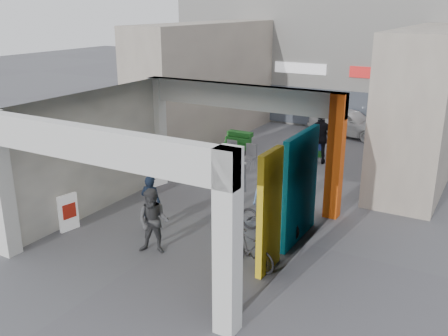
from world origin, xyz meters
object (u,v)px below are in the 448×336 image
Objects in this scene: man_elderly at (267,194)px; white_van at (349,122)px; man_crates at (321,138)px; bicycle_rear at (250,249)px; border_collie at (217,218)px; man_back_turned at (153,221)px; bicycle_front at (269,218)px; cafe_set at (230,161)px; produce_stand at (238,144)px; man_with_dog at (151,203)px.

man_elderly is 0.41× the size of white_van.
man_elderly reaches higher than white_van.
man_crates reaches higher than bicycle_rear.
bicycle_rear is at bearing -40.93° from border_collie.
bicycle_front is (1.99, 2.25, -0.34)m from man_back_turned.
man_back_turned is 1.10× the size of bicycle_rear.
produce_stand is at bearing 110.47° from cafe_set.
produce_stand is 0.70× the size of bicycle_front.
man_with_dog is 0.96× the size of man_back_turned.
man_elderly reaches higher than bicycle_rear.
cafe_set is 4.96m from border_collie.
white_van is (-0.28, 4.64, -0.36)m from man_crates.
produce_stand is 9.32m from bicycle_rear.
border_collie is 2.25m from bicycle_rear.
bicycle_rear is at bearing 163.10° from man_with_dog.
bicycle_front is 0.48× the size of white_van.
man_back_turned is 13.46m from white_van.
cafe_set is at bearing 28.90° from man_crates.
man_crates is (-0.47, 5.72, 0.24)m from man_elderly.
border_collie is 2.12m from man_back_turned.
man_elderly is 0.99m from bicycle_front.
cafe_set is 4.55m from man_elderly.
bicycle_front is 1.77m from bicycle_rear.
man_crates reaches higher than cafe_set.
man_back_turned is 3.44m from man_elderly.
cafe_set is 0.90× the size of bicycle_front.
bicycle_front is 11.25m from white_van.
bicycle_front is (0.93, -6.55, -0.52)m from man_crates.
cafe_set is 1.05× the size of man_elderly.
border_collie is at bearing -64.59° from cafe_set.
produce_stand reaches higher than border_collie.
man_elderly is (0.92, 1.13, 0.49)m from border_collie.
man_crates reaches higher than border_collie.
man_with_dog is 0.78× the size of man_crates.
man_back_turned is 0.92× the size of bicycle_front.
white_van is at bearing 71.79° from man_elderly.
man_back_turned is at bearing -171.82° from white_van.
bicycle_front reaches higher than bicycle_rear.
bicycle_front is (4.31, -6.34, 0.14)m from produce_stand.
man_with_dog is at bearing 63.02° from man_crates.
man_with_dog is at bearing -67.69° from produce_stand.
white_van is at bearing -106.17° from man_with_dog.
man_with_dog is 8.07m from man_crates.
man_with_dog is at bearing -82.57° from cafe_set.
man_elderly is 2.71m from bicycle_rear.
man_with_dog is at bearing -159.82° from man_elderly.
white_van is at bearing -100.18° from man_crates.
bicycle_rear is (1.71, -1.44, 0.18)m from border_collie.
border_collie is 1.53m from man_elderly.
man_with_dog is at bearing 109.94° from man_back_turned.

